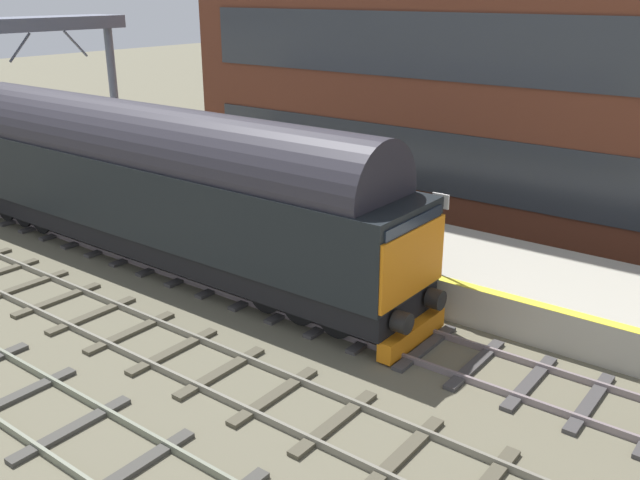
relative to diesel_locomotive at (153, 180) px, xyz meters
The scene contains 8 objects.
ground_plane 5.97m from the diesel_locomotive, 90.01° to the right, with size 140.00×140.00×0.00m, color #66624D.
track_main 5.95m from the diesel_locomotive, 90.01° to the right, with size 2.50×60.00×0.15m.
track_adjacent_west 6.95m from the diesel_locomotive, 123.47° to the right, with size 2.50×60.00×0.15m.
track_adjacent_far_west 8.96m from the diesel_locomotive, 140.98° to the right, with size 2.50×60.00×0.15m.
station_platform 6.81m from the diesel_locomotive, 56.49° to the right, with size 4.00×44.00×1.01m.
diesel_locomotive is the anchor object (origin of this frame).
platform_number_sign 8.49m from the diesel_locomotive, 76.57° to the right, with size 0.10×0.44×2.06m.
waiting_passenger 3.74m from the diesel_locomotive, 22.68° to the left, with size 0.40×0.50×1.64m.
Camera 1 is at (-12.55, -10.25, 7.71)m, focal length 38.99 mm.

